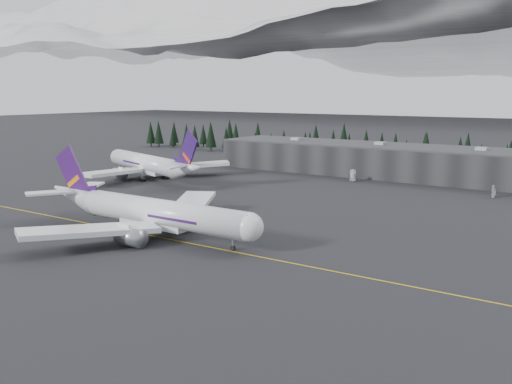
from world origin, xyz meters
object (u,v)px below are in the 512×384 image
Objects in this scene: gse_vehicle_a at (353,180)px; gse_vehicle_b at (494,196)px; terminal at (403,161)px; jet_parked at (152,165)px; jet_main at (145,211)px.

gse_vehicle_b is at bearing -22.40° from gse_vehicle_a.
terminal is 2.29× the size of jet_parked.
terminal is 100.51m from jet_parked.
terminal is at bearing 46.78° from gse_vehicle_a.
terminal is at bearing -122.75° from jet_parked.
jet_parked is 16.36× the size of gse_vehicle_b.
terminal is 25.88m from gse_vehicle_a.
gse_vehicle_b is (58.82, 98.21, -4.97)m from jet_main.
jet_main is 0.98× the size of jet_parked.
jet_parked is (-60.73, 63.54, 0.25)m from jet_main.
jet_main reaches higher than gse_vehicle_b.
jet_main reaches higher than terminal.
jet_main is 114.59m from gse_vehicle_b.
jet_main is (-17.72, -126.38, -0.61)m from terminal.
jet_main is 14.70× the size of gse_vehicle_a.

